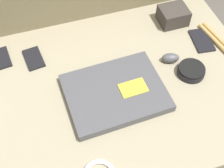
# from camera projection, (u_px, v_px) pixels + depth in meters

# --- Properties ---
(ground_plane) EXTENTS (8.00, 8.00, 0.00)m
(ground_plane) POSITION_uv_depth(u_px,v_px,m) (112.00, 106.00, 1.18)
(ground_plane) COLOR #4C4742
(couch_seat) EXTENTS (1.06, 0.74, 0.12)m
(couch_seat) POSITION_uv_depth(u_px,v_px,m) (112.00, 97.00, 1.13)
(couch_seat) COLOR gray
(couch_seat) RESTS_ON ground_plane
(laptop) EXTENTS (0.34, 0.27, 0.03)m
(laptop) POSITION_uv_depth(u_px,v_px,m) (116.00, 92.00, 1.05)
(laptop) COLOR #47474C
(laptop) RESTS_ON couch_seat
(computer_mouse) EXTENTS (0.07, 0.05, 0.03)m
(computer_mouse) POSITION_uv_depth(u_px,v_px,m) (170.00, 58.00, 1.14)
(computer_mouse) COLOR #4C4C51
(computer_mouse) RESTS_ON couch_seat
(speaker_puck) EXTENTS (0.10, 0.10, 0.03)m
(speaker_puck) POSITION_uv_depth(u_px,v_px,m) (191.00, 71.00, 1.11)
(speaker_puck) COLOR black
(speaker_puck) RESTS_ON couch_seat
(phone_silver) EXTENTS (0.07, 0.11, 0.01)m
(phone_silver) POSITION_uv_depth(u_px,v_px,m) (2.00, 58.00, 1.16)
(phone_silver) COLOR black
(phone_silver) RESTS_ON couch_seat
(phone_black) EXTENTS (0.08, 0.13, 0.01)m
(phone_black) POSITION_uv_depth(u_px,v_px,m) (202.00, 40.00, 1.21)
(phone_black) COLOR black
(phone_black) RESTS_ON couch_seat
(phone_small) EXTENTS (0.07, 0.11, 0.01)m
(phone_small) POSITION_uv_depth(u_px,v_px,m) (34.00, 58.00, 1.15)
(phone_small) COLOR black
(phone_small) RESTS_ON couch_seat
(camera_pouch) EXTENTS (0.11, 0.10, 0.07)m
(camera_pouch) POSITION_uv_depth(u_px,v_px,m) (173.00, 15.00, 1.25)
(camera_pouch) COLOR #38332D
(camera_pouch) RESTS_ON couch_seat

